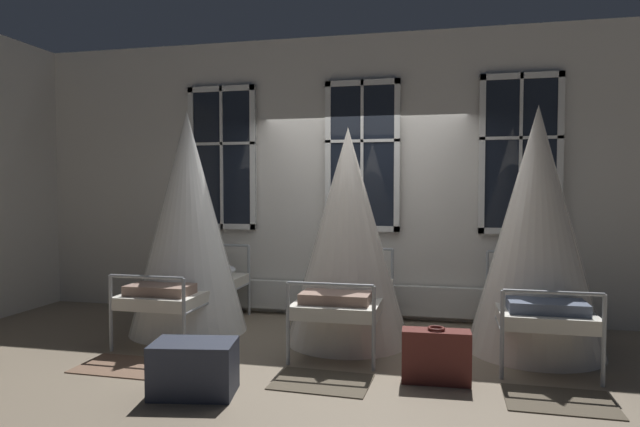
{
  "coord_description": "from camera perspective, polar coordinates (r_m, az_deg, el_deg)",
  "views": [
    {
      "loc": [
        0.95,
        -5.51,
        1.61
      ],
      "look_at": [
        -0.3,
        0.1,
        1.35
      ],
      "focal_mm": 30.41,
      "sensor_mm": 36.0,
      "label": 1
    }
  ],
  "objects": [
    {
      "name": "cot_first",
      "position": [
        6.27,
        -13.73,
        -1.23
      ],
      "size": [
        1.31,
        1.82,
        2.48
      ],
      "rotation": [
        0.0,
        0.0,
        1.57
      ],
      "color": "#9EA3A8",
      "rests_on": "ground"
    },
    {
      "name": "travel_trunk",
      "position": [
        4.51,
        -13.12,
        -15.55
      ],
      "size": [
        0.7,
        0.5,
        0.42
      ],
      "primitive_type": "cube",
      "rotation": [
        0.0,
        0.0,
        0.17
      ],
      "color": "#2D3342",
      "rests_on": "ground"
    },
    {
      "name": "rug_third",
      "position": [
        4.7,
        23.87,
        -17.57
      ],
      "size": [
        0.81,
        0.57,
        0.01
      ],
      "primitive_type": "cube",
      "rotation": [
        0.0,
        0.0,
        -0.01
      ],
      "color": "brown",
      "rests_on": "ground"
    },
    {
      "name": "cot_third",
      "position": [
        5.72,
        21.81,
        -1.95
      ],
      "size": [
        1.31,
        1.83,
        2.43
      ],
      "rotation": [
        0.0,
        0.0,
        1.56
      ],
      "color": "#9EA3A8",
      "rests_on": "ground"
    },
    {
      "name": "rug_second",
      "position": [
        4.71,
        0.2,
        -17.29
      ],
      "size": [
        0.82,
        0.59,
        0.01
      ],
      "primitive_type": "cube",
      "rotation": [
        0.0,
        0.0,
        -0.04
      ],
      "color": "brown",
      "rests_on": "ground"
    },
    {
      "name": "suitcase_dark",
      "position": [
        4.74,
        12.11,
        -14.46
      ],
      "size": [
        0.57,
        0.24,
        0.47
      ],
      "rotation": [
        0.0,
        0.0,
        0.04
      ],
      "color": "#5B231E",
      "rests_on": "ground"
    },
    {
      "name": "cot_second",
      "position": [
        5.7,
        2.9,
        -2.64
      ],
      "size": [
        1.31,
        1.82,
        2.25
      ],
      "rotation": [
        0.0,
        0.0,
        1.57
      ],
      "color": "#9EA3A8",
      "rests_on": "ground"
    },
    {
      "name": "rug_first",
      "position": [
        5.4,
        -19.98,
        -14.84
      ],
      "size": [
        0.81,
        0.57,
        0.01
      ],
      "primitive_type": "cube",
      "rotation": [
        0.0,
        0.0,
        -0.02
      ],
      "color": "brown",
      "rests_on": "ground"
    },
    {
      "name": "back_wall_with_windows",
      "position": [
        6.81,
        4.58,
        3.84
      ],
      "size": [
        8.83,
        0.1,
        3.51
      ],
      "primitive_type": "cube",
      "color": "silver",
      "rests_on": "ground"
    },
    {
      "name": "window_bank",
      "position": [
        6.7,
        4.42,
        -1.08
      ],
      "size": [
        4.61,
        0.1,
        2.87
      ],
      "color": "black",
      "rests_on": "ground"
    },
    {
      "name": "ground",
      "position": [
        5.82,
        2.77,
        -13.45
      ],
      "size": [
        16.22,
        16.22,
        0.0
      ],
      "primitive_type": "plane",
      "color": "gray"
    }
  ]
}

